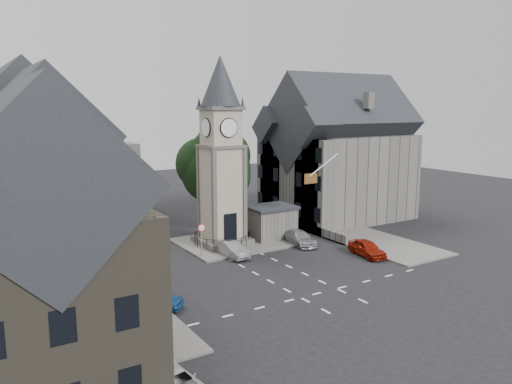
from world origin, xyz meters
TOP-DOWN VIEW (x-y plane):
  - ground at (0.00, 0.00)m, footprint 120.00×120.00m
  - pavement_west at (-12.50, 6.00)m, footprint 6.00×30.00m
  - pavement_east at (12.00, 8.00)m, footprint 6.00×26.00m
  - central_island at (1.50, 8.00)m, footprint 10.00×8.00m
  - road_markings at (0.00, -5.50)m, footprint 20.00×8.00m
  - clock_tower at (0.00, 7.99)m, footprint 4.86×4.86m
  - stone_shelter at (4.80, 7.50)m, footprint 4.30×3.30m
  - town_tree at (2.00, 13.00)m, footprint 7.20×7.20m
  - warning_sign_post at (-3.20, 5.43)m, footprint 0.70×0.19m
  - terrace_pink at (-15.50, 16.00)m, footprint 8.10×7.60m
  - terrace_cream at (-15.50, 8.00)m, footprint 8.10×7.60m
  - terrace_tudor at (-15.50, 0.00)m, footprint 8.10×7.60m
  - building_sw_stone at (-17.00, -9.00)m, footprint 8.60×7.60m
  - backdrop_west at (-12.00, 28.00)m, footprint 20.00×10.00m
  - east_building at (15.59, 11.00)m, footprint 14.40×11.40m
  - east_boundary_wall at (9.20, 10.00)m, footprint 0.40×16.00m
  - flagpole at (8.00, 4.00)m, footprint 3.68×0.10m
  - car_west_blue at (-10.21, -2.17)m, footprint 3.96×3.70m
  - car_west_silver at (-11.50, 0.70)m, footprint 4.51×1.70m
  - car_west_grey at (-9.81, 3.03)m, footprint 4.86×3.97m
  - car_island_silver at (-1.00, 4.50)m, footprint 1.54×3.83m
  - car_island_east at (5.84, 4.50)m, footprint 2.22×4.37m
  - car_east_red at (8.50, -1.11)m, footprint 2.13×4.04m
  - pedestrian at (10.66, 8.14)m, footprint 0.80×0.76m

SIDE VIEW (x-z plane):
  - ground at x=0.00m, z-range 0.00..0.00m
  - road_markings at x=0.00m, z-range 0.00..0.01m
  - pavement_west at x=-12.50m, z-range 0.00..0.14m
  - pavement_east at x=12.00m, z-range 0.00..0.14m
  - central_island at x=1.50m, z-range 0.00..0.16m
  - east_boundary_wall at x=9.20m, z-range 0.00..0.90m
  - car_island_east at x=5.84m, z-range 0.00..1.22m
  - car_west_grey at x=-9.81m, z-range 0.00..1.23m
  - car_island_silver at x=-1.00m, z-range 0.00..1.24m
  - car_east_red at x=8.50m, z-range 0.00..1.31m
  - car_west_blue at x=-10.21m, z-range 0.00..1.32m
  - car_west_silver at x=-11.50m, z-range 0.00..1.47m
  - pedestrian at x=10.66m, z-range 0.00..1.85m
  - stone_shelter at x=4.80m, z-range 0.01..3.09m
  - warning_sign_post at x=-3.20m, z-range 0.60..3.45m
  - backdrop_west at x=-12.00m, z-range 0.00..8.00m
  - building_sw_stone at x=-17.00m, z-range 0.15..10.55m
  - terrace_tudor at x=-15.50m, z-range 0.19..12.19m
  - east_building at x=15.59m, z-range -0.04..12.56m
  - terrace_pink at x=-15.50m, z-range 0.18..12.98m
  - terrace_cream at x=-15.50m, z-range 0.18..12.98m
  - town_tree at x=2.00m, z-range 1.57..12.37m
  - flagpole at x=8.00m, z-range 5.63..8.37m
  - clock_tower at x=0.00m, z-range 0.00..16.25m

